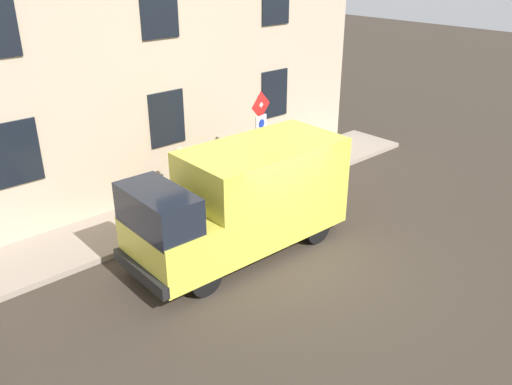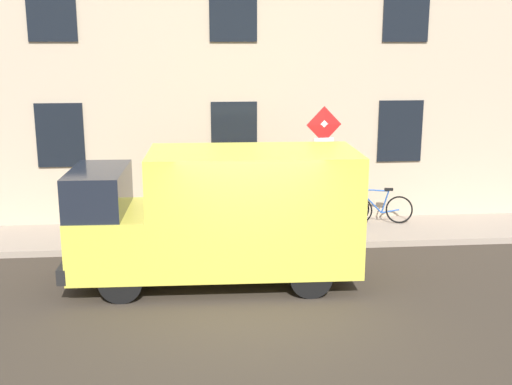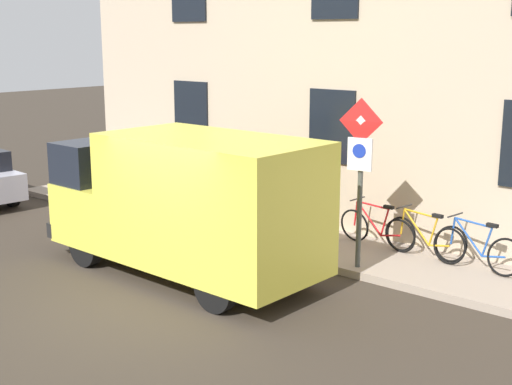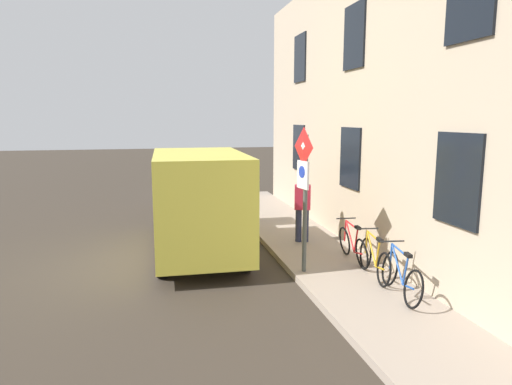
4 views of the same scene
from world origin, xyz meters
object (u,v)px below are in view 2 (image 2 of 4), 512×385
(delivery_van, at_px, (221,213))
(sign_post_stacked, at_px, (323,155))
(bicycle_red, at_px, (296,210))
(bicycle_blue, at_px, (377,208))
(pedestrian, at_px, (221,194))
(bicycle_orange, at_px, (337,209))

(delivery_van, bearing_deg, sign_post_stacked, -138.66)
(bicycle_red, bearing_deg, bicycle_blue, -175.95)
(bicycle_blue, bearing_deg, pedestrian, 16.32)
(delivery_van, relative_size, bicycle_orange, 3.14)
(sign_post_stacked, distance_m, delivery_van, 3.06)
(delivery_van, bearing_deg, bicycle_blue, -139.36)
(bicycle_red, xyz_separation_m, pedestrian, (-0.57, 1.81, 0.56))
(delivery_van, xyz_separation_m, pedestrian, (2.64, -0.09, -0.26))
(delivery_van, height_order, bicycle_orange, delivery_van)
(delivery_van, xyz_separation_m, bicycle_orange, (3.20, -2.90, -0.82))
(sign_post_stacked, xyz_separation_m, bicycle_blue, (1.29, -1.63, -1.55))
(sign_post_stacked, distance_m, bicycle_red, 2.05)
(sign_post_stacked, relative_size, pedestrian, 1.65)
(bicycle_blue, bearing_deg, sign_post_stacked, 46.23)
(sign_post_stacked, bearing_deg, bicycle_blue, -51.65)
(delivery_van, bearing_deg, bicycle_red, -119.42)
(sign_post_stacked, distance_m, bicycle_orange, 2.11)
(delivery_van, distance_m, pedestrian, 2.65)
(pedestrian, bearing_deg, bicycle_blue, -154.01)
(sign_post_stacked, xyz_separation_m, bicycle_orange, (1.29, -0.63, -1.55))
(sign_post_stacked, height_order, bicycle_blue, sign_post_stacked)
(sign_post_stacked, bearing_deg, pedestrian, 71.75)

